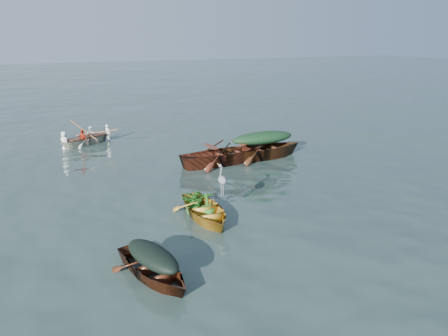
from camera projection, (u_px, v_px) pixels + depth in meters
The scene contains 13 objects.
ground at pixel (228, 192), 14.34m from camera, with size 140.00×140.00×0.00m, color #2F423C.
yellow_dinghy at pixel (205, 218), 12.31m from camera, with size 1.39×3.22×0.87m, color orange.
dark_covered_boat at pixel (154, 277), 9.33m from camera, with size 1.17×3.16×0.75m, color #4E2212.
green_tarp_boat at pixel (262, 158), 18.17m from camera, with size 1.56×5.01×1.21m, color #4C2811.
open_wooden_boat at pixel (225, 164), 17.45m from camera, with size 1.60×5.15×1.25m, color #5B2C16.
rowed_boat at pixel (88, 144), 20.46m from camera, with size 1.05×3.51×0.79m, color silver.
dark_tarp_cover at pixel (152, 253), 9.16m from camera, with size 0.64×1.74×0.40m, color black.
green_tarp_cover at pixel (263, 138), 17.91m from camera, with size 0.86×2.75×0.52m, color black.
thwart_benches at pixel (225, 148), 17.26m from camera, with size 0.96×2.58×0.04m, color #4D2012, non-canonical shape.
heron at pixel (222, 185), 12.30m from camera, with size 0.28×0.40×0.92m, color gray, non-canonical shape.
dinghy_weeds at pixel (199, 188), 12.59m from camera, with size 0.70×0.90×0.60m, color #25651A.
rowers at pixel (86, 128), 20.23m from camera, with size 0.95×2.46×0.76m, color silver.
oars at pixel (87, 135), 20.33m from camera, with size 2.60×0.60×0.06m, color brown, non-canonical shape.
Camera 1 is at (-5.20, -12.42, 5.01)m, focal length 35.00 mm.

